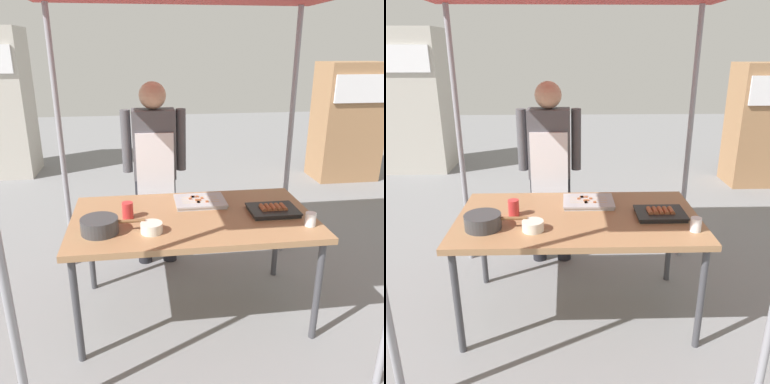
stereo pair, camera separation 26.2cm
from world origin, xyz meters
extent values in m
plane|color=slate|center=(0.00, 0.00, 0.00)|extent=(18.00, 18.00, 0.00)
cube|color=#9E724C|center=(0.00, 0.00, 0.73)|extent=(1.60, 0.90, 0.04)
cylinder|color=#3F3F44|center=(-0.74, -0.39, 0.35)|extent=(0.04, 0.04, 0.71)
cylinder|color=#3F3F44|center=(0.74, -0.39, 0.35)|extent=(0.04, 0.04, 0.71)
cylinder|color=#3F3F44|center=(-0.74, 0.39, 0.35)|extent=(0.04, 0.04, 0.71)
cylinder|color=#3F3F44|center=(0.74, 0.39, 0.35)|extent=(0.04, 0.04, 0.71)
cylinder|color=gray|center=(-0.95, 0.80, 1.06)|extent=(0.04, 0.04, 2.11)
cylinder|color=gray|center=(0.95, 0.80, 1.06)|extent=(0.04, 0.04, 2.11)
cube|color=black|center=(0.54, -0.02, 0.76)|extent=(0.31, 0.24, 0.02)
cube|color=black|center=(0.54, -0.02, 0.78)|extent=(0.32, 0.25, 0.01)
cylinder|color=#9E512D|center=(0.47, -0.02, 0.79)|extent=(0.03, 0.10, 0.03)
cylinder|color=#9E512D|center=(0.51, -0.02, 0.79)|extent=(0.03, 0.10, 0.03)
cylinder|color=#9E512D|center=(0.54, -0.02, 0.79)|extent=(0.03, 0.10, 0.03)
cylinder|color=#9E512D|center=(0.58, -0.02, 0.79)|extent=(0.03, 0.10, 0.03)
cylinder|color=#9E512D|center=(0.61, -0.02, 0.79)|extent=(0.03, 0.10, 0.03)
cube|color=#ADADB2|center=(0.08, 0.21, 0.76)|extent=(0.35, 0.26, 0.02)
cube|color=#ADADB2|center=(0.08, 0.21, 0.78)|extent=(0.36, 0.27, 0.01)
cylinder|color=tan|center=(0.08, 0.15, 0.78)|extent=(0.26, 0.01, 0.01)
cube|color=#9E512D|center=(0.06, 0.15, 0.78)|extent=(0.02, 0.02, 0.02)
cube|color=#9E512D|center=(0.06, 0.15, 0.78)|extent=(0.02, 0.02, 0.02)
cube|color=#9E512D|center=(0.12, 0.15, 0.78)|extent=(0.02, 0.02, 0.02)
cylinder|color=tan|center=(0.08, 0.19, 0.78)|extent=(0.26, 0.01, 0.01)
cube|color=#9E512D|center=(0.05, 0.19, 0.78)|extent=(0.02, 0.02, 0.02)
cube|color=#9E512D|center=(0.07, 0.19, 0.78)|extent=(0.02, 0.02, 0.02)
cylinder|color=tan|center=(0.08, 0.23, 0.78)|extent=(0.26, 0.01, 0.01)
cube|color=#9E512D|center=(0.01, 0.23, 0.78)|extent=(0.02, 0.02, 0.02)
cube|color=#9E512D|center=(0.10, 0.23, 0.78)|extent=(0.02, 0.02, 0.02)
cylinder|color=tan|center=(0.08, 0.26, 0.78)|extent=(0.26, 0.01, 0.01)
cube|color=#9E512D|center=(0.03, 0.26, 0.78)|extent=(0.02, 0.02, 0.02)
cube|color=#9E512D|center=(0.03, 0.26, 0.78)|extent=(0.02, 0.02, 0.02)
cube|color=#9E512D|center=(0.07, 0.26, 0.78)|extent=(0.02, 0.02, 0.02)
cube|color=#9E512D|center=(0.04, 0.26, 0.78)|extent=(0.02, 0.02, 0.02)
cylinder|color=#38383A|center=(-0.59, -0.18, 0.80)|extent=(0.23, 0.23, 0.09)
cylinder|color=brown|center=(-0.40, -0.18, 0.82)|extent=(0.16, 0.02, 0.02)
cylinder|color=#386B33|center=(-0.59, -0.18, 0.83)|extent=(0.21, 0.21, 0.01)
cylinder|color=silver|center=(-0.28, -0.22, 0.78)|extent=(0.13, 0.13, 0.06)
cylinder|color=white|center=(0.71, -0.25, 0.79)|extent=(0.07, 0.07, 0.09)
cylinder|color=red|center=(-0.43, 0.02, 0.80)|extent=(0.07, 0.07, 0.11)
cylinder|color=black|center=(-0.32, 0.76, 0.39)|extent=(0.12, 0.12, 0.79)
cylinder|color=black|center=(-0.10, 0.76, 0.39)|extent=(0.12, 0.12, 0.79)
cube|color=#4C4C51|center=(-0.21, 0.76, 1.07)|extent=(0.34, 0.20, 0.56)
cube|color=white|center=(-0.21, 0.65, 0.93)|extent=(0.30, 0.02, 0.50)
cylinder|color=#4C4C51|center=(-0.43, 0.76, 1.10)|extent=(0.08, 0.08, 0.50)
cylinder|color=#4C4C51|center=(0.01, 0.76, 1.10)|extent=(0.08, 0.08, 0.50)
sphere|color=tan|center=(-0.21, 0.76, 1.45)|extent=(0.21, 0.21, 0.21)
cube|color=#9E724C|center=(2.60, 2.86, 0.81)|extent=(0.87, 0.58, 1.63)
cube|color=white|center=(2.60, 2.54, 1.30)|extent=(0.79, 0.03, 0.36)
camera|label=1|loc=(-0.33, -2.40, 1.80)|focal=37.03mm
camera|label=2|loc=(-0.07, -2.42, 1.80)|focal=37.03mm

